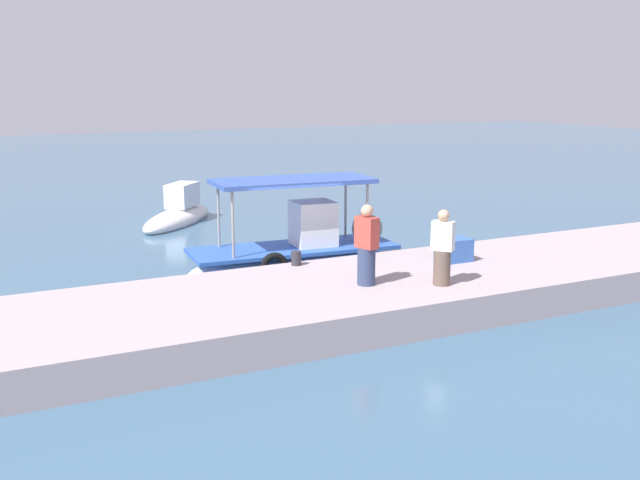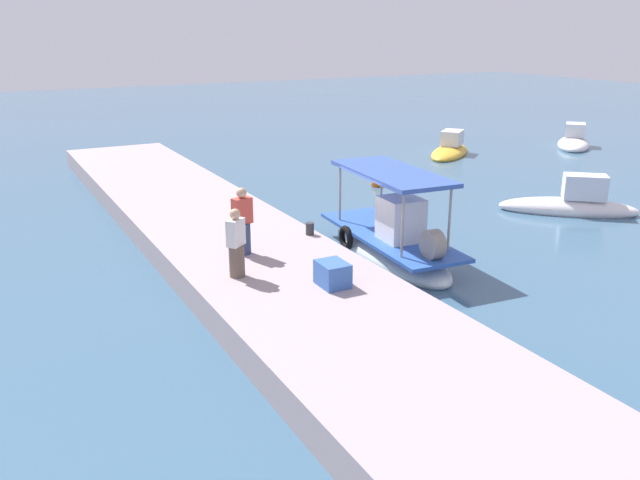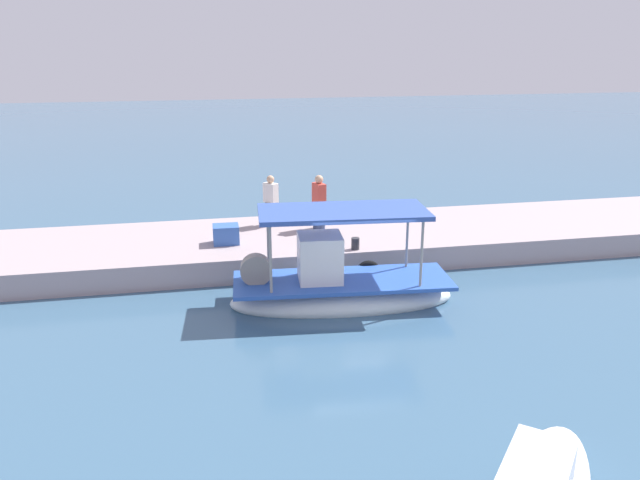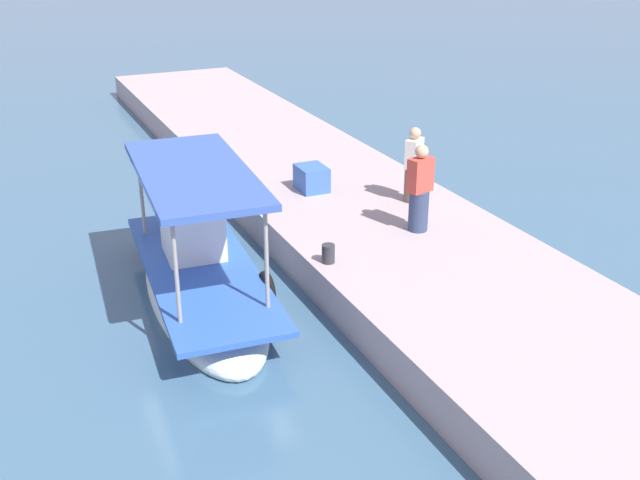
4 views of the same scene
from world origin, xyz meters
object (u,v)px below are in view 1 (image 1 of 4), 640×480
fisherman_by_crate (442,251)px  cargo_crate (454,250)px  mooring_bollard (296,258)px  fisherman_near_bollard (367,249)px  moored_boat_mid (178,215)px  main_fishing_boat (296,255)px

fisherman_by_crate → cargo_crate: size_ratio=2.17×
mooring_bollard → fisherman_near_bollard: bearing=-74.5°
moored_boat_mid → cargo_crate: bearing=-73.0°
fisherman_by_crate → moored_boat_mid: fisherman_by_crate is taller
mooring_bollard → moored_boat_mid: moored_boat_mid is taller
main_fishing_boat → fisherman_near_bollard: (-0.35, -4.44, 1.09)m
main_fishing_boat → fisherman_near_bollard: main_fishing_boat is taller
main_fishing_boat → mooring_bollard: bearing=-114.7°
fisherman_near_bollard → mooring_bollard: (-0.63, 2.29, -0.63)m
main_fishing_boat → fisherman_near_bollard: 4.58m
mooring_bollard → moored_boat_mid: 10.59m
cargo_crate → fisherman_by_crate: bearing=-132.8°
fisherman_near_bollard → fisherman_by_crate: 1.65m
fisherman_near_bollard → mooring_bollard: bearing=105.5°
fisherman_near_bollard → moored_boat_mid: size_ratio=0.39×
main_fishing_boat → fisherman_by_crate: 5.41m
cargo_crate → moored_boat_mid: (-3.63, 11.89, -0.74)m
main_fishing_boat → fisherman_by_crate: main_fishing_boat is taller
mooring_bollard → moored_boat_mid: size_ratio=0.08×
fisherman_near_bollard → moored_boat_mid: (-0.57, 12.86, -1.26)m
main_fishing_boat → cargo_crate: (2.71, -3.47, 0.57)m
mooring_bollard → moored_boat_mid: (0.07, 10.57, -0.63)m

